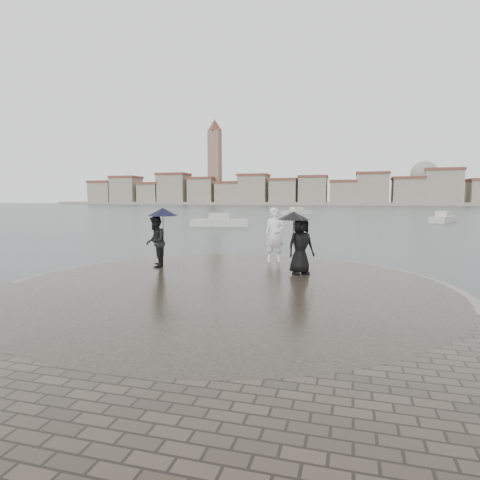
% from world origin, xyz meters
% --- Properties ---
extents(ground, '(400.00, 400.00, 0.00)m').
position_xyz_m(ground, '(0.00, 0.00, 0.00)').
color(ground, '#2B3835').
rests_on(ground, ground).
extents(kerb_ring, '(12.50, 12.50, 0.32)m').
position_xyz_m(kerb_ring, '(0.00, 3.50, 0.16)').
color(kerb_ring, gray).
rests_on(kerb_ring, ground).
extents(quay_tip, '(11.90, 11.90, 0.36)m').
position_xyz_m(quay_tip, '(0.00, 3.50, 0.18)').
color(quay_tip, '#2D261E').
rests_on(quay_tip, ground).
extents(statue, '(0.85, 0.68, 2.02)m').
position_xyz_m(statue, '(0.54, 7.65, 1.37)').
color(statue, white).
rests_on(statue, quay_tip).
extents(visitor_left, '(1.25, 1.16, 2.04)m').
position_xyz_m(visitor_left, '(-3.14, 5.48, 1.49)').
color(visitor_left, black).
rests_on(visitor_left, quay_tip).
extents(visitor_right, '(1.29, 1.11, 1.95)m').
position_xyz_m(visitor_right, '(1.71, 5.50, 1.48)').
color(visitor_right, black).
rests_on(visitor_right, quay_tip).
extents(far_skyline, '(260.00, 20.00, 37.00)m').
position_xyz_m(far_skyline, '(-6.29, 160.71, 5.61)').
color(far_skyline, gray).
rests_on(far_skyline, ground).
extents(boats, '(27.17, 34.27, 1.50)m').
position_xyz_m(boats, '(-0.46, 44.49, 0.38)').
color(boats, beige).
rests_on(boats, ground).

